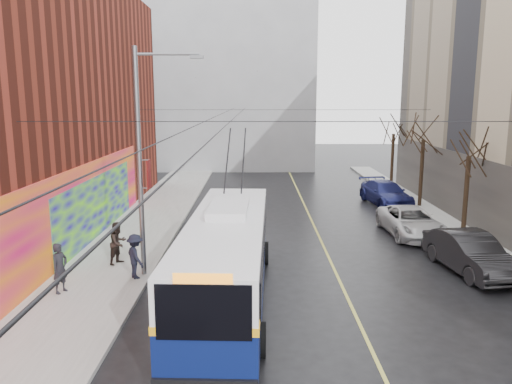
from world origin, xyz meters
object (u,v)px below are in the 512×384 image
Objects in this scene: pedestrian_c at (135,256)px; tree_far at (394,124)px; parked_car_d at (386,193)px; pedestrian_b at (118,243)px; tree_near at (470,141)px; pedestrian_a at (60,268)px; trolleybus at (227,257)px; parked_car_b at (470,253)px; tree_mid at (424,128)px; parked_car_c at (411,222)px; streetlight_pole at (143,157)px; following_car at (224,222)px.

tree_far is at bearing -71.79° from pedestrian_c.
parked_car_d is 2.99× the size of pedestrian_b.
tree_near reaches higher than pedestrian_a.
pedestrian_a is at bearing -174.17° from pedestrian_b.
parked_car_b is (9.83, 2.84, -0.77)m from trolleybus.
parked_car_d is at bearing 104.09° from tree_near.
parked_car_b is (-2.00, -19.44, -4.31)m from tree_far.
trolleybus reaches higher than pedestrian_b.
pedestrian_c reaches higher than parked_car_b.
tree_far reaches higher than pedestrian_b.
parked_car_b is 13.54m from pedestrian_c.
tree_mid is at bearing 54.24° from trolleybus.
parked_car_c is at bearing -39.62° from pedestrian_a.
streetlight_pole is at bearing -158.38° from tree_near.
tree_far reaches higher than trolleybus.
pedestrian_b is (-4.16, -5.02, 0.33)m from following_car.
tree_mid is 3.68× the size of pedestrian_b.
streetlight_pole is at bearing -127.12° from tree_far.
tree_near is at bearing -90.00° from tree_mid.
parked_car_c is at bearing 88.80° from parked_car_b.
pedestrian_b is (-4.81, 3.54, -0.54)m from trolleybus.
parked_car_b is at bearing -26.94° from following_car.
parked_car_c is at bearing -43.62° from pedestrian_b.
parked_car_d is 1.27× the size of following_car.
trolleybus is at bearing -127.76° from tree_mid.
tree_mid is at bearing -83.66° from pedestrian_c.
following_car is at bearing -152.73° from parked_car_d.
tree_near reaches higher than pedestrian_b.
tree_near is 1.18× the size of parked_car_d.
parked_car_d is 13.00m from following_car.
parked_car_d is at bearing 82.57° from parked_car_c.
parked_car_b is 1.18× the size of following_car.
pedestrian_a is at bearing -179.08° from parked_car_b.
parked_car_b is at bearing -58.92° from pedestrian_a.
following_car is 2.32× the size of pedestrian_a.
pedestrian_b reaches higher than parked_car_d.
pedestrian_c is (-13.50, -14.45, 0.25)m from parked_car_d.
trolleybus is 19.00m from parked_car_d.
trolleybus reaches higher than parked_car_b.
tree_mid reaches higher than parked_car_b.
parked_car_c is (-2.68, -6.77, -4.52)m from tree_mid.
trolleybus reaches higher than pedestrian_a.
trolleybus is at bearing -150.72° from pedestrian_c.
pedestrian_a is at bearing 86.97° from pedestrian_c.
tree_near is at bearing 0.36° from following_car.
streetlight_pole is 5.16m from trolleybus.
trolleybus is 2.44× the size of parked_car_b.
trolleybus is 4.12m from pedestrian_c.
tree_far is 20.01m from parked_car_b.
trolleybus is (-11.83, -8.27, -3.37)m from tree_near.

